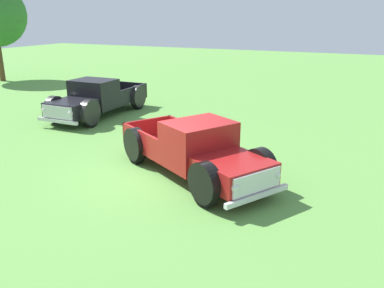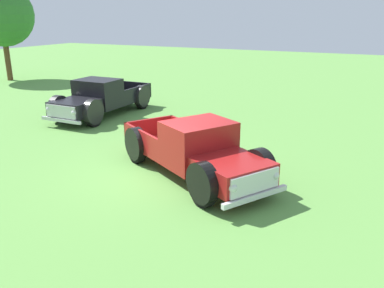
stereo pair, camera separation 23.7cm
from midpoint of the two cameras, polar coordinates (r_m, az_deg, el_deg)
ground_plane at (r=11.49m, az=-4.86°, el=-3.94°), size 80.00×80.00×0.00m
pickup_truck_foreground at (r=10.69m, az=0.52°, el=-1.23°), size 4.20×5.43×1.59m
pickup_truck_behind_left at (r=17.88m, az=-14.25°, el=6.18°), size 5.33×2.11×1.63m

